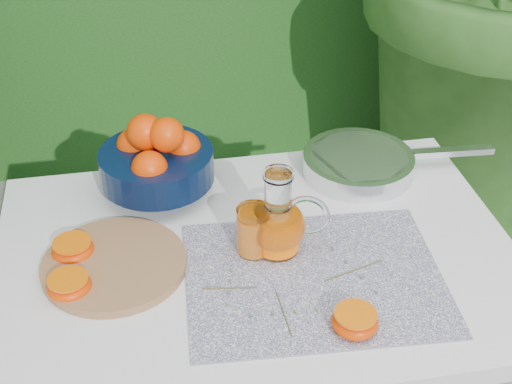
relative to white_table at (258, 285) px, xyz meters
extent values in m
cube|color=white|center=(0.00, 0.00, 0.06)|extent=(1.00, 0.70, 0.04)
cylinder|color=white|center=(-0.45, 0.30, -0.31)|extent=(0.04, 0.04, 0.71)
cylinder|color=white|center=(0.45, 0.30, -0.31)|extent=(0.04, 0.04, 0.71)
cube|color=#0B0E42|center=(0.09, -0.09, 0.08)|extent=(0.49, 0.39, 0.00)
cylinder|color=#925E42|center=(-0.27, 0.01, 0.09)|extent=(0.28, 0.28, 0.02)
cylinder|color=black|center=(-0.17, 0.24, 0.10)|extent=(0.11, 0.11, 0.04)
cylinder|color=black|center=(-0.17, 0.24, 0.15)|extent=(0.30, 0.30, 0.07)
sphere|color=#E94B02|center=(-0.21, 0.28, 0.18)|extent=(0.09, 0.09, 0.07)
sphere|color=#E94B02|center=(-0.11, 0.25, 0.18)|extent=(0.09, 0.09, 0.07)
sphere|color=#E94B02|center=(-0.19, 0.18, 0.18)|extent=(0.09, 0.09, 0.07)
sphere|color=#E94B02|center=(-0.15, 0.30, 0.18)|extent=(0.09, 0.09, 0.07)
sphere|color=#E94B02|center=(-0.19, 0.25, 0.23)|extent=(0.09, 0.09, 0.08)
sphere|color=#E94B02|center=(-0.15, 0.22, 0.23)|extent=(0.09, 0.09, 0.07)
cylinder|color=white|center=(0.04, 0.00, 0.09)|extent=(0.11, 0.11, 0.01)
ellipsoid|color=white|center=(0.04, 0.00, 0.14)|extent=(0.14, 0.14, 0.10)
cylinder|color=white|center=(0.04, 0.00, 0.22)|extent=(0.06, 0.06, 0.07)
cylinder|color=white|center=(0.04, 0.00, 0.26)|extent=(0.07, 0.07, 0.01)
torus|color=white|center=(0.09, -0.02, 0.17)|extent=(0.08, 0.04, 0.09)
cylinder|color=#E76105|center=(0.04, 0.00, 0.13)|extent=(0.11, 0.11, 0.08)
cylinder|color=white|center=(-0.01, 0.00, 0.13)|extent=(0.07, 0.07, 0.10)
cylinder|color=orange|center=(-0.01, 0.00, 0.13)|extent=(0.07, 0.07, 0.08)
cylinder|color=orange|center=(-0.01, 0.00, 0.17)|extent=(0.06, 0.06, 0.00)
cylinder|color=silver|center=(0.27, 0.24, 0.10)|extent=(0.26, 0.26, 0.05)
cylinder|color=silver|center=(0.27, 0.24, 0.12)|extent=(0.23, 0.23, 0.01)
cube|color=silver|center=(0.49, 0.22, 0.12)|extent=(0.19, 0.04, 0.01)
ellipsoid|color=#E94B02|center=(-0.35, -0.05, 0.10)|extent=(0.10, 0.10, 0.04)
cylinder|color=orange|center=(-0.35, -0.05, 0.12)|extent=(0.09, 0.09, 0.00)
ellipsoid|color=#E94B02|center=(-0.35, 0.05, 0.10)|extent=(0.10, 0.10, 0.04)
cylinder|color=orange|center=(-0.35, 0.05, 0.12)|extent=(0.09, 0.09, 0.00)
ellipsoid|color=#E94B02|center=(0.12, -0.23, 0.10)|extent=(0.10, 0.10, 0.04)
cylinder|color=orange|center=(0.12, -0.23, 0.12)|extent=(0.09, 0.09, 0.00)
cylinder|color=brown|center=(0.01, -0.17, 0.09)|extent=(0.01, 0.11, 0.00)
sphere|color=#4F733C|center=(-0.04, -0.17, 0.09)|extent=(0.01, 0.01, 0.01)
sphere|color=#4F733C|center=(-0.01, -0.17, 0.09)|extent=(0.01, 0.01, 0.01)
sphere|color=#4F733C|center=(0.03, -0.17, 0.09)|extent=(0.01, 0.01, 0.01)
sphere|color=#4F733C|center=(0.07, -0.18, 0.09)|extent=(0.01, 0.01, 0.01)
cylinder|color=brown|center=(0.16, -0.09, 0.09)|extent=(0.12, 0.04, 0.00)
sphere|color=#4F733C|center=(0.14, -0.02, 0.09)|extent=(0.01, 0.01, 0.01)
sphere|color=#4F733C|center=(0.16, -0.07, 0.09)|extent=(0.01, 0.01, 0.01)
sphere|color=#4F733C|center=(0.17, -0.11, 0.09)|extent=(0.01, 0.01, 0.01)
sphere|color=#4F733C|center=(0.19, -0.15, 0.09)|extent=(0.01, 0.01, 0.01)
cylinder|color=brown|center=(-0.07, -0.09, 0.09)|extent=(0.10, 0.02, 0.00)
sphere|color=#4F733C|center=(-0.08, -0.14, 0.09)|extent=(0.01, 0.01, 0.01)
sphere|color=#4F733C|center=(-0.07, -0.11, 0.09)|extent=(0.01, 0.01, 0.01)
sphere|color=#4F733C|center=(-0.07, -0.08, 0.09)|extent=(0.01, 0.01, 0.01)
sphere|color=#4F733C|center=(-0.06, -0.05, 0.09)|extent=(0.01, 0.01, 0.01)
camera|label=1|loc=(-0.20, -1.04, 0.96)|focal=50.00mm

